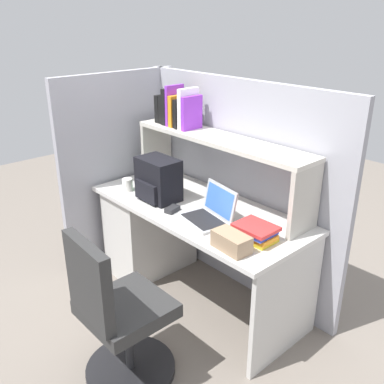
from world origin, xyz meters
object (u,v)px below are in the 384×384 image
object	(u,v)px
laptop	(210,213)
computer_mouse	(172,209)
paper_cup	(127,185)
office_chair	(118,321)
tissue_box	(231,242)
snack_canister	(145,181)
backpack	(158,180)

from	to	relation	value
laptop	computer_mouse	xyz separation A→B (m)	(-0.26, -0.09, -0.03)
paper_cup	office_chair	bearing A→B (deg)	-38.10
paper_cup	tissue_box	distance (m)	1.11
snack_canister	office_chair	distance (m)	1.19
snack_canister	office_chair	xyz separation A→B (m)	(0.80, -0.79, -0.39)
backpack	computer_mouse	size ratio (longest dim) A/B	2.88
backpack	laptop	bearing A→B (deg)	3.73
snack_canister	laptop	bearing A→B (deg)	-2.32
backpack	tissue_box	size ratio (longest dim) A/B	1.36
backpack	paper_cup	xyz separation A→B (m)	(-0.28, -0.07, -0.10)
laptop	snack_canister	distance (m)	0.73
laptop	tissue_box	bearing A→B (deg)	-26.41
backpack	paper_cup	size ratio (longest dim) A/B	3.30
laptop	office_chair	bearing A→B (deg)	-84.96
backpack	office_chair	world-z (taller)	backpack
laptop	office_chair	world-z (taller)	laptop
backpack	tissue_box	bearing A→B (deg)	-9.38
tissue_box	office_chair	xyz separation A→B (m)	(-0.27, -0.59, -0.39)
computer_mouse	snack_canister	xyz separation A→B (m)	(-0.47, 0.12, 0.04)
office_chair	tissue_box	bearing A→B (deg)	-111.86
laptop	tissue_box	world-z (taller)	laptop
snack_canister	backpack	bearing A→B (deg)	-14.38
laptop	computer_mouse	distance (m)	0.28
laptop	tissue_box	xyz separation A→B (m)	(0.34, -0.17, -0.00)
backpack	snack_canister	world-z (taller)	backpack
snack_canister	office_chair	world-z (taller)	office_chair
backpack	office_chair	size ratio (longest dim) A/B	0.32
computer_mouse	paper_cup	distance (m)	0.51
tissue_box	snack_canister	size ratio (longest dim) A/B	2.15
backpack	snack_canister	bearing A→B (deg)	165.62
backpack	paper_cup	world-z (taller)	backpack
laptop	snack_canister	xyz separation A→B (m)	(-0.73, 0.03, 0.00)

